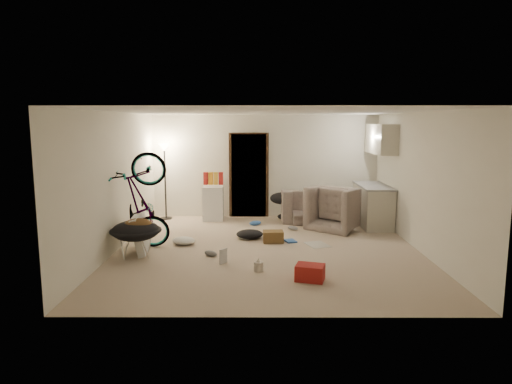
{
  "coord_description": "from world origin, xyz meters",
  "views": [
    {
      "loc": [
        -0.18,
        -8.17,
        2.31
      ],
      "look_at": [
        -0.21,
        0.6,
        0.97
      ],
      "focal_mm": 32.0,
      "sensor_mm": 36.0,
      "label": 1
    }
  ],
  "objects_px": {
    "sofa": "(322,209)",
    "drink_case_b": "(310,273)",
    "bicycle": "(142,223)",
    "armchair": "(340,212)",
    "saucer_chair": "(136,235)",
    "tv_box": "(141,232)",
    "floor_lamp": "(165,165)",
    "drink_case_a": "(273,237)",
    "juicer": "(259,266)",
    "mini_fridge": "(213,203)",
    "kitchen_counter": "(373,206)"
  },
  "relations": [
    {
      "from": "drink_case_a",
      "to": "drink_case_b",
      "type": "distance_m",
      "value": 2.22
    },
    {
      "from": "floor_lamp",
      "to": "drink_case_b",
      "type": "height_order",
      "value": "floor_lamp"
    },
    {
      "from": "sofa",
      "to": "saucer_chair",
      "type": "xyz_separation_m",
      "value": [
        -3.64,
        -2.92,
        0.09
      ]
    },
    {
      "from": "saucer_chair",
      "to": "tv_box",
      "type": "distance_m",
      "value": 0.36
    },
    {
      "from": "drink_case_a",
      "to": "kitchen_counter",
      "type": "bearing_deg",
      "value": 30.98
    },
    {
      "from": "drink_case_a",
      "to": "juicer",
      "type": "xyz_separation_m",
      "value": [
        -0.29,
        -1.76,
        -0.02
      ]
    },
    {
      "from": "floor_lamp",
      "to": "drink_case_a",
      "type": "bearing_deg",
      "value": -40.79
    },
    {
      "from": "kitchen_counter",
      "to": "tv_box",
      "type": "xyz_separation_m",
      "value": [
        -4.73,
        -2.11,
        -0.1
      ]
    },
    {
      "from": "bicycle",
      "to": "saucer_chair",
      "type": "distance_m",
      "value": 0.48
    },
    {
      "from": "mini_fridge",
      "to": "drink_case_a",
      "type": "distance_m",
      "value": 2.5
    },
    {
      "from": "bicycle",
      "to": "sofa",
      "type": "bearing_deg",
      "value": -59.72
    },
    {
      "from": "tv_box",
      "to": "drink_case_b",
      "type": "xyz_separation_m",
      "value": [
        2.89,
        -1.59,
        -0.22
      ]
    },
    {
      "from": "armchair",
      "to": "saucer_chair",
      "type": "distance_m",
      "value": 4.52
    },
    {
      "from": "floor_lamp",
      "to": "kitchen_counter",
      "type": "bearing_deg",
      "value": -7.66
    },
    {
      "from": "tv_box",
      "to": "mini_fridge",
      "type": "bearing_deg",
      "value": 62.01
    },
    {
      "from": "sofa",
      "to": "tv_box",
      "type": "xyz_separation_m",
      "value": [
        -3.64,
        -2.56,
        0.05
      ]
    },
    {
      "from": "armchair",
      "to": "mini_fridge",
      "type": "relative_size",
      "value": 1.31
    },
    {
      "from": "bicycle",
      "to": "drink_case_a",
      "type": "xyz_separation_m",
      "value": [
        2.42,
        0.47,
        -0.37
      ]
    },
    {
      "from": "mini_fridge",
      "to": "drink_case_b",
      "type": "bearing_deg",
      "value": -67.53
    },
    {
      "from": "saucer_chair",
      "to": "drink_case_a",
      "type": "distance_m",
      "value": 2.61
    },
    {
      "from": "floor_lamp",
      "to": "mini_fridge",
      "type": "xyz_separation_m",
      "value": [
        1.16,
        -0.1,
        -0.9
      ]
    },
    {
      "from": "bicycle",
      "to": "drink_case_b",
      "type": "height_order",
      "value": "bicycle"
    },
    {
      "from": "saucer_chair",
      "to": "floor_lamp",
      "type": "bearing_deg",
      "value": 91.84
    },
    {
      "from": "floor_lamp",
      "to": "mini_fridge",
      "type": "bearing_deg",
      "value": -4.94
    },
    {
      "from": "kitchen_counter",
      "to": "bicycle",
      "type": "relative_size",
      "value": 0.82
    },
    {
      "from": "kitchen_counter",
      "to": "mini_fridge",
      "type": "distance_m",
      "value": 3.72
    },
    {
      "from": "floor_lamp",
      "to": "bicycle",
      "type": "xyz_separation_m",
      "value": [
        0.1,
        -2.65,
        -0.83
      ]
    },
    {
      "from": "floor_lamp",
      "to": "sofa",
      "type": "xyz_separation_m",
      "value": [
        3.74,
        -0.2,
        -1.02
      ]
    },
    {
      "from": "drink_case_a",
      "to": "juicer",
      "type": "height_order",
      "value": "drink_case_a"
    },
    {
      "from": "mini_fridge",
      "to": "drink_case_a",
      "type": "xyz_separation_m",
      "value": [
        1.37,
        -2.08,
        -0.29
      ]
    },
    {
      "from": "armchair",
      "to": "drink_case_a",
      "type": "bearing_deg",
      "value": 78.89
    },
    {
      "from": "kitchen_counter",
      "to": "bicycle",
      "type": "xyz_separation_m",
      "value": [
        -4.73,
        -2.0,
        0.04
      ]
    },
    {
      "from": "saucer_chair",
      "to": "tv_box",
      "type": "relative_size",
      "value": 0.87
    },
    {
      "from": "floor_lamp",
      "to": "juicer",
      "type": "distance_m",
      "value": 4.68
    },
    {
      "from": "kitchen_counter",
      "to": "mini_fridge",
      "type": "bearing_deg",
      "value": 171.49
    },
    {
      "from": "drink_case_b",
      "to": "bicycle",
      "type": "bearing_deg",
      "value": 165.5
    },
    {
      "from": "saucer_chair",
      "to": "drink_case_a",
      "type": "bearing_deg",
      "value": 21.22
    },
    {
      "from": "sofa",
      "to": "drink_case_b",
      "type": "bearing_deg",
      "value": 76.72
    },
    {
      "from": "armchair",
      "to": "saucer_chair",
      "type": "height_order",
      "value": "armchair"
    },
    {
      "from": "sofa",
      "to": "bicycle",
      "type": "xyz_separation_m",
      "value": [
        -3.64,
        -2.45,
        0.2
      ]
    },
    {
      "from": "sofa",
      "to": "saucer_chair",
      "type": "relative_size",
      "value": 2.2
    },
    {
      "from": "kitchen_counter",
      "to": "tv_box",
      "type": "bearing_deg",
      "value": -155.93
    },
    {
      "from": "floor_lamp",
      "to": "juicer",
      "type": "relative_size",
      "value": 8.35
    },
    {
      "from": "armchair",
      "to": "juicer",
      "type": "xyz_separation_m",
      "value": [
        -1.81,
        -3.02,
        -0.26
      ]
    },
    {
      "from": "tv_box",
      "to": "drink_case_a",
      "type": "relative_size",
      "value": 2.61
    },
    {
      "from": "bicycle",
      "to": "saucer_chair",
      "type": "xyz_separation_m",
      "value": [
        0.0,
        -0.47,
        -0.11
      ]
    },
    {
      "from": "bicycle",
      "to": "juicer",
      "type": "height_order",
      "value": "bicycle"
    },
    {
      "from": "mini_fridge",
      "to": "juicer",
      "type": "bearing_deg",
      "value": -75.19
    },
    {
      "from": "kitchen_counter",
      "to": "drink_case_a",
      "type": "height_order",
      "value": "kitchen_counter"
    },
    {
      "from": "armchair",
      "to": "drink_case_a",
      "type": "xyz_separation_m",
      "value": [
        -1.53,
        -1.26,
        -0.23
      ]
    }
  ]
}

